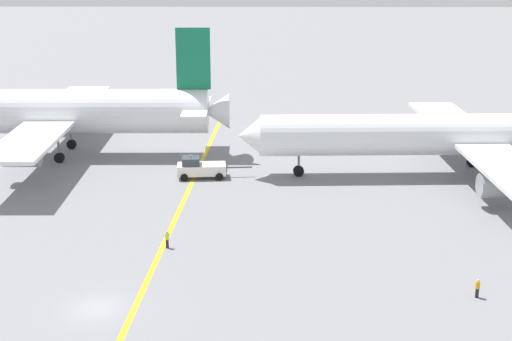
% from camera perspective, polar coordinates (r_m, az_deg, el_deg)
% --- Properties ---
extents(ground_plane, '(600.00, 600.00, 0.00)m').
position_cam_1_polar(ground_plane, '(60.17, -11.90, -10.16)').
color(ground_plane, gray).
extents(taxiway_stripe, '(5.51, 119.92, 0.01)m').
position_cam_1_polar(taxiway_stripe, '(68.50, -7.43, -6.51)').
color(taxiway_stripe, yellow).
rests_on(taxiway_stripe, ground).
extents(airliner_at_gate_left, '(50.02, 43.80, 16.81)m').
position_cam_1_polar(airliner_at_gate_left, '(102.76, -15.92, 4.27)').
color(airliner_at_gate_left, white).
rests_on(airliner_at_gate_left, ground).
extents(airliner_being_pushed, '(52.54, 43.68, 14.89)m').
position_cam_1_polar(airliner_being_pushed, '(93.69, 15.17, 2.59)').
color(airliner_being_pushed, white).
rests_on(airliner_being_pushed, ground).
extents(pushback_tug, '(9.07, 3.44, 2.85)m').
position_cam_1_polar(pushback_tug, '(90.64, -4.26, 0.20)').
color(pushback_tug, white).
rests_on(pushback_tug, ground).
extents(ground_crew_marshaller_foreground, '(0.36, 0.36, 1.58)m').
position_cam_1_polar(ground_crew_marshaller_foreground, '(62.74, 16.39, -8.52)').
color(ground_crew_marshaller_foreground, black).
rests_on(ground_crew_marshaller_foreground, ground).
extents(ground_crew_ramp_agent_by_cones, '(0.38, 0.45, 1.67)m').
position_cam_1_polar(ground_crew_ramp_agent_by_cones, '(70.09, -6.74, -5.17)').
color(ground_crew_ramp_agent_by_cones, black).
rests_on(ground_crew_ramp_agent_by_cones, ground).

